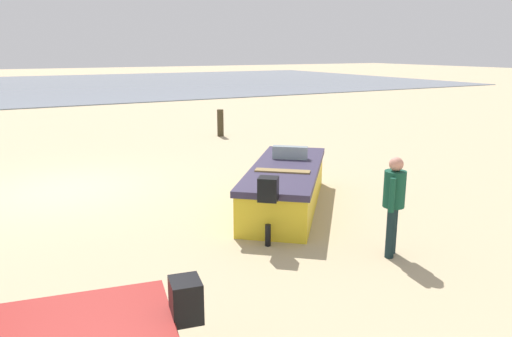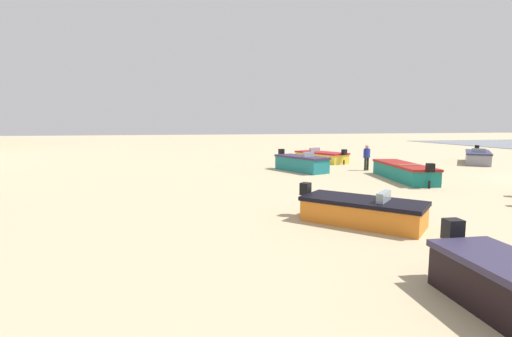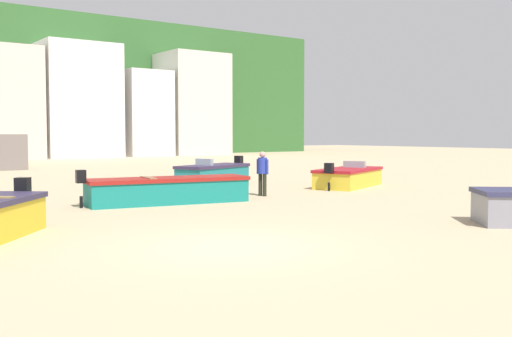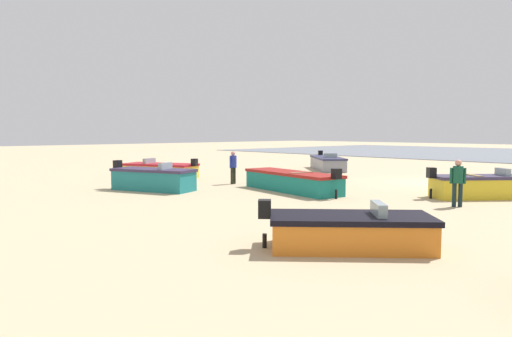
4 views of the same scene
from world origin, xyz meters
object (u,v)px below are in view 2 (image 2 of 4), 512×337
(boat_yellow_4, at_px, (321,157))
(beach_walker_foreground, at_px, (367,155))
(boat_teal_1, at_px, (301,163))
(boat_orange_5, at_px, (362,211))
(boat_grey_0, at_px, (478,157))
(boat_teal_6, at_px, (403,171))

(boat_yellow_4, bearing_deg, beach_walker_foreground, -105.02)
(boat_teal_1, bearing_deg, boat_yellow_4, -146.89)
(boat_orange_5, bearing_deg, boat_yellow_4, -152.23)
(boat_yellow_4, bearing_deg, boat_orange_5, -132.79)
(boat_teal_1, distance_m, boat_yellow_4, 5.77)
(boat_teal_1, distance_m, beach_walker_foreground, 4.22)
(boat_grey_0, distance_m, boat_teal_1, 14.56)
(boat_grey_0, xyz_separation_m, boat_orange_5, (-13.65, 16.65, -0.06))
(boat_teal_6, relative_size, beach_walker_foreground, 3.46)
(boat_orange_5, bearing_deg, boat_teal_6, -174.38)
(boat_orange_5, bearing_deg, boat_grey_0, 175.21)
(boat_teal_1, height_order, boat_yellow_4, boat_teal_1)
(boat_grey_0, relative_size, beach_walker_foreground, 3.05)
(boat_teal_1, height_order, boat_teal_6, boat_teal_1)
(boat_grey_0, relative_size, boat_teal_1, 1.23)
(boat_grey_0, bearing_deg, beach_walker_foreground, 53.14)
(boat_grey_0, bearing_deg, boat_teal_6, 71.67)
(boat_yellow_4, height_order, boat_orange_5, boat_yellow_4)
(boat_yellow_4, height_order, beach_walker_foreground, beach_walker_foreground)
(boat_teal_6, bearing_deg, boat_teal_1, 143.30)
(boat_grey_0, xyz_separation_m, beach_walker_foreground, (-2.23, 10.30, 0.51))
(boat_grey_0, bearing_deg, boat_teal_1, 47.71)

